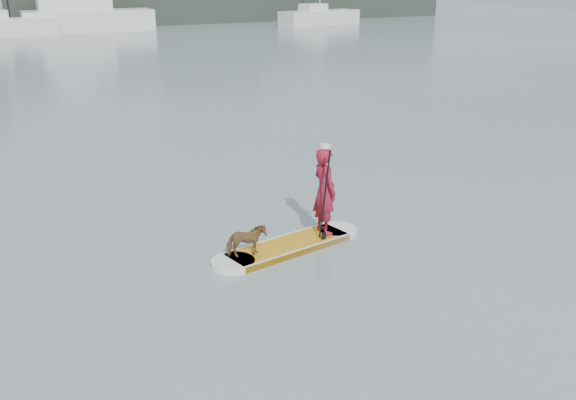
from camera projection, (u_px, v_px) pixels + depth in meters
name	position (u px, v px, depth m)	size (l,w,h in m)	color
ground	(286.00, 194.00, 15.30)	(140.00, 140.00, 0.00)	slate
paddleboard	(288.00, 246.00, 12.26)	(3.26, 1.27, 0.12)	#C58812
paddler	(324.00, 191.00, 12.46)	(0.63, 0.42, 1.74)	maroon
white_cap	(325.00, 146.00, 12.16)	(0.22, 0.22, 0.07)	silver
dog	(246.00, 241.00, 11.59)	(0.32, 0.71, 0.60)	#512D1B
paddle	(324.00, 207.00, 12.20)	(0.10, 0.30, 2.00)	black
sailboat_d	(3.00, 25.00, 52.05)	(8.44, 3.21, 12.18)	silver
sailboat_f	(319.00, 16.00, 63.20)	(8.78, 4.02, 12.68)	silver
motor_yacht_a	(82.00, 9.00, 55.84)	(11.11, 3.77, 6.60)	silver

